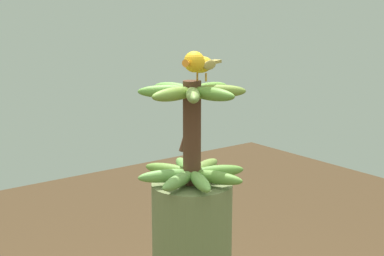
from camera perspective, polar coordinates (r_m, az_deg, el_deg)
name	(u,v)px	position (r m, az deg, el deg)	size (l,w,h in m)	color
banana_bunch	(192,133)	(1.39, -0.02, -0.56)	(0.28, 0.28, 0.27)	#4C2D1E
perched_bird	(199,63)	(1.34, 0.70, 6.82)	(0.17, 0.09, 0.08)	#C68933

